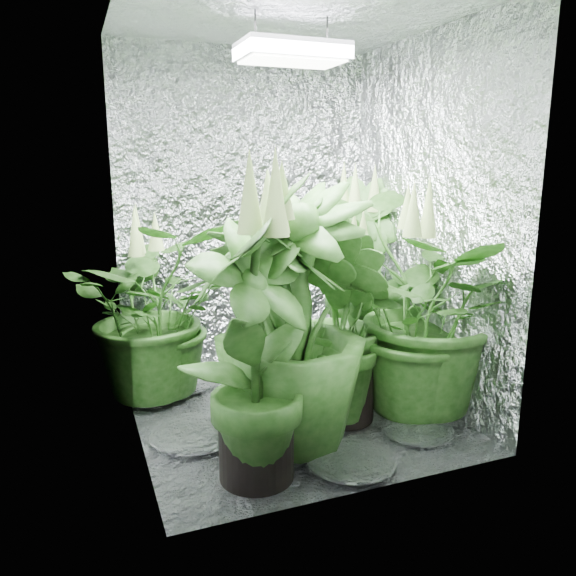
# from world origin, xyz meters

# --- Properties ---
(ground) EXTENTS (1.60, 1.60, 0.00)m
(ground) POSITION_xyz_m (0.00, 0.00, 0.00)
(ground) COLOR silver
(ground) RESTS_ON ground
(walls) EXTENTS (1.62, 1.62, 2.00)m
(walls) POSITION_xyz_m (0.00, 0.00, 1.00)
(walls) COLOR silver
(walls) RESTS_ON ground
(ceiling) EXTENTS (1.60, 1.60, 0.01)m
(ceiling) POSITION_xyz_m (0.00, 0.00, 2.00)
(ceiling) COLOR silver
(ceiling) RESTS_ON walls
(grow_lamp) EXTENTS (0.50, 0.30, 0.22)m
(grow_lamp) POSITION_xyz_m (0.00, 0.00, 1.83)
(grow_lamp) COLOR gray
(grow_lamp) RESTS_ON ceiling
(plant_a) EXTENTS (0.93, 0.93, 1.09)m
(plant_a) POSITION_xyz_m (-0.64, 0.47, 0.52)
(plant_a) COLOR black
(plant_a) RESTS_ON ground
(plant_b) EXTENTS (0.59, 0.59, 0.89)m
(plant_b) POSITION_xyz_m (-0.05, 0.32, 0.40)
(plant_b) COLOR black
(plant_b) RESTS_ON ground
(plant_c) EXTENTS (0.81, 0.81, 1.31)m
(plant_c) POSITION_xyz_m (0.60, 0.37, 0.61)
(plant_c) COLOR black
(plant_c) RESTS_ON ground
(plant_d) EXTENTS (0.79, 0.79, 1.14)m
(plant_d) POSITION_xyz_m (-0.15, -0.07, 0.53)
(plant_d) COLOR black
(plant_d) RESTS_ON ground
(plant_e) EXTENTS (1.09, 1.09, 1.24)m
(plant_e) POSITION_xyz_m (0.62, -0.27, 0.59)
(plant_e) COLOR black
(plant_e) RESTS_ON ground
(plant_f) EXTENTS (0.88, 0.88, 1.36)m
(plant_f) POSITION_xyz_m (-0.37, -0.54, 0.64)
(plant_f) COLOR black
(plant_f) RESTS_ON ground
(plant_g) EXTENTS (0.61, 0.61, 1.12)m
(plant_g) POSITION_xyz_m (0.23, -0.16, 0.51)
(plant_g) COLOR black
(plant_g) RESTS_ON ground
(plant_h) EXTENTS (0.95, 0.95, 1.31)m
(plant_h) POSITION_xyz_m (-0.12, -0.33, 0.62)
(plant_h) COLOR black
(plant_h) RESTS_ON ground
(circulation_fan) EXTENTS (0.16, 0.32, 0.37)m
(circulation_fan) POSITION_xyz_m (0.59, 0.46, 0.16)
(circulation_fan) COLOR black
(circulation_fan) RESTS_ON ground
(plant_label) EXTENTS (0.06, 0.06, 0.09)m
(plant_label) POSITION_xyz_m (-0.30, -0.57, 0.30)
(plant_label) COLOR white
(plant_label) RESTS_ON plant_f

